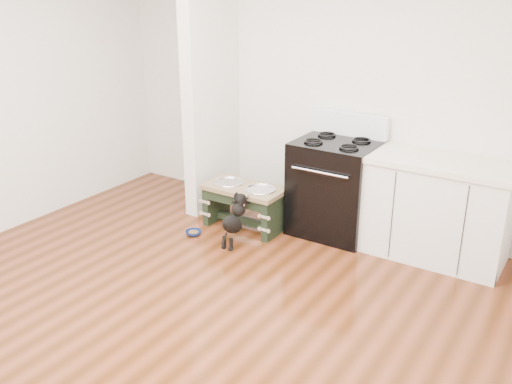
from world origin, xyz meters
name	(u,v)px	position (x,y,z in m)	size (l,w,h in m)	color
ground	(170,330)	(0.00, 0.00, 0.00)	(5.00, 5.00, 0.00)	#43200C
room_shell	(156,108)	(0.00, 0.00, 1.62)	(5.00, 5.00, 5.00)	silver
partition_wall	(211,82)	(-1.18, 2.10, 1.35)	(0.15, 0.80, 2.70)	silver
oven_range	(335,186)	(0.25, 2.16, 0.48)	(0.76, 0.69, 1.14)	black
cabinet_run	(437,209)	(1.23, 2.18, 0.45)	(1.24, 0.64, 0.91)	white
dog_feeder	(244,198)	(-0.54, 1.76, 0.31)	(0.80, 0.43, 0.46)	black
puppy	(235,218)	(-0.40, 1.39, 0.27)	(0.14, 0.41, 0.49)	black
floor_bowl	(193,233)	(-0.85, 1.33, 0.02)	(0.20, 0.20, 0.05)	navy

